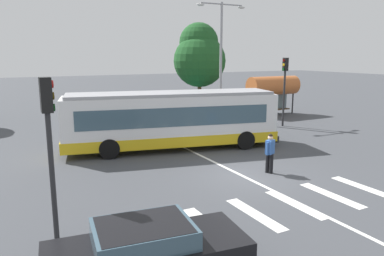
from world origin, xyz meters
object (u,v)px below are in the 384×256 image
(city_transit_bus, at_px, (172,120))
(parked_car_blue, at_px, (101,112))
(parked_car_charcoal, at_px, (166,107))
(background_tree_right, at_px, (199,55))
(traffic_light_near_corner, at_px, (49,133))
(foreground_sedan, at_px, (147,248))
(pedestrian_crossing_street, at_px, (270,151))
(twin_arm_street_lamp, at_px, (221,50))
(bus_stop_shelter, at_px, (273,86))
(parked_car_teal, at_px, (196,105))
(traffic_light_far_corner, at_px, (285,81))
(parked_car_black, at_px, (135,109))

(city_transit_bus, distance_m, parked_car_blue, 10.16)
(parked_car_charcoal, height_order, background_tree_right, background_tree_right)
(parked_car_blue, distance_m, traffic_light_near_corner, 18.72)
(foreground_sedan, relative_size, traffic_light_near_corner, 1.06)
(city_transit_bus, bearing_deg, pedestrian_crossing_street, -71.64)
(city_transit_bus, height_order, pedestrian_crossing_street, city_transit_bus)
(city_transit_bus, xyz_separation_m, traffic_light_near_corner, (-7.02, -7.64, 1.40))
(parked_car_blue, bearing_deg, twin_arm_street_lamp, -27.03)
(parked_car_blue, relative_size, background_tree_right, 0.58)
(city_transit_bus, xyz_separation_m, bus_stop_shelter, (12.18, 6.28, 0.83))
(foreground_sedan, height_order, traffic_light_near_corner, traffic_light_near_corner)
(city_transit_bus, xyz_separation_m, parked_car_teal, (6.91, 9.96, -0.82))
(bus_stop_shelter, bearing_deg, city_transit_bus, -152.73)
(bus_stop_shelter, relative_size, twin_arm_street_lamp, 0.52)
(city_transit_bus, xyz_separation_m, parked_car_blue, (-1.28, 10.04, -0.82))
(parked_car_teal, bearing_deg, twin_arm_street_lamp, -91.54)
(traffic_light_near_corner, distance_m, twin_arm_street_lamp, 19.50)
(traffic_light_far_corner, distance_m, twin_arm_street_lamp, 5.21)
(parked_car_teal, height_order, bus_stop_shelter, bus_stop_shelter)
(twin_arm_street_lamp, bearing_deg, traffic_light_far_corner, -52.32)
(twin_arm_street_lamp, xyz_separation_m, background_tree_right, (1.60, 6.17, -0.43))
(parked_car_charcoal, bearing_deg, parked_car_black, -175.62)
(pedestrian_crossing_street, distance_m, bus_stop_shelter, 15.90)
(pedestrian_crossing_street, distance_m, foreground_sedan, 8.80)
(parked_car_charcoal, bearing_deg, twin_arm_street_lamp, -58.43)
(city_transit_bus, distance_m, bus_stop_shelter, 13.73)
(foreground_sedan, bearing_deg, twin_arm_street_lamp, 53.22)
(foreground_sedan, bearing_deg, city_transit_bus, 62.42)
(parked_car_charcoal, xyz_separation_m, bus_stop_shelter, (8.01, -3.91, 1.65))
(parked_car_teal, bearing_deg, parked_car_blue, 179.40)
(parked_car_charcoal, xyz_separation_m, twin_arm_street_lamp, (2.62, -4.26, 4.60))
(bus_stop_shelter, relative_size, background_tree_right, 0.58)
(parked_car_black, xyz_separation_m, twin_arm_street_lamp, (5.37, -4.05, 4.60))
(city_transit_bus, height_order, parked_car_blue, city_transit_bus)
(parked_car_teal, bearing_deg, foreground_sedan, -121.20)
(city_transit_bus, xyz_separation_m, twin_arm_street_lamp, (6.80, 5.92, 3.78))
(city_transit_bus, height_order, parked_car_black, city_transit_bus)
(pedestrian_crossing_street, xyz_separation_m, traffic_light_far_corner, (7.78, 7.94, 2.24))
(pedestrian_crossing_street, xyz_separation_m, background_tree_right, (6.48, 17.87, 3.96))
(twin_arm_street_lamp, bearing_deg, bus_stop_shelter, 3.78)
(twin_arm_street_lamp, bearing_deg, parked_car_black, 142.98)
(parked_car_black, relative_size, background_tree_right, 0.58)
(foreground_sedan, height_order, bus_stop_shelter, bus_stop_shelter)
(parked_car_teal, bearing_deg, parked_car_charcoal, 175.21)
(parked_car_black, bearing_deg, traffic_light_far_corner, -43.34)
(parked_car_black, bearing_deg, bus_stop_shelter, -18.96)
(parked_car_charcoal, bearing_deg, traffic_light_near_corner, -122.13)
(bus_stop_shelter, distance_m, twin_arm_street_lamp, 6.15)
(pedestrian_crossing_street, bearing_deg, traffic_light_near_corner, -168.23)
(foreground_sedan, bearing_deg, bus_stop_shelter, 43.54)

